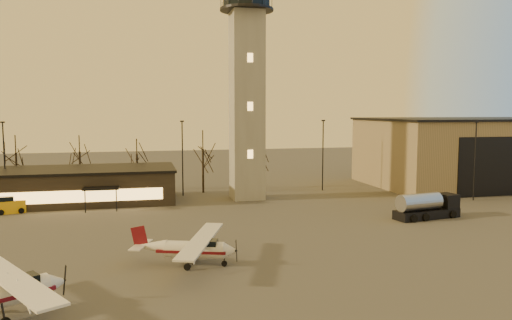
# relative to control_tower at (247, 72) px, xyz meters

# --- Properties ---
(ground) EXTENTS (220.00, 220.00, 0.00)m
(ground) POSITION_rel_control_tower_xyz_m (0.00, -30.00, -16.33)
(ground) COLOR #423F3D
(ground) RESTS_ON ground
(control_tower) EXTENTS (6.80, 6.80, 32.60)m
(control_tower) POSITION_rel_control_tower_xyz_m (0.00, 0.00, 0.00)
(control_tower) COLOR gray
(control_tower) RESTS_ON ground
(hangar) EXTENTS (30.60, 20.60, 10.30)m
(hangar) POSITION_rel_control_tower_xyz_m (36.00, 3.98, -11.17)
(hangar) COLOR #8E7A5D
(hangar) RESTS_ON ground
(terminal) EXTENTS (25.40, 12.20, 4.30)m
(terminal) POSITION_rel_control_tower_xyz_m (-21.99, 1.98, -14.17)
(terminal) COLOR black
(terminal) RESTS_ON ground
(light_poles) EXTENTS (58.50, 12.25, 10.14)m
(light_poles) POSITION_rel_control_tower_xyz_m (0.50, 1.00, -10.92)
(light_poles) COLOR black
(light_poles) RESTS_ON ground
(tree_row) EXTENTS (37.20, 9.20, 8.80)m
(tree_row) POSITION_rel_control_tower_xyz_m (-13.70, 9.16, -10.39)
(tree_row) COLOR black
(tree_row) RESTS_ON ground
(cessna_front) EXTENTS (8.57, 10.49, 2.94)m
(cessna_front) POSITION_rel_control_tower_xyz_m (-9.62, -26.82, -15.32)
(cessna_front) COLOR silver
(cessna_front) RESTS_ON ground
(cessna_rear) EXTENTS (9.44, 10.98, 3.27)m
(cessna_rear) POSITION_rel_control_tower_xyz_m (-21.04, -33.81, -15.21)
(cessna_rear) COLOR silver
(cessna_rear) RESTS_ON ground
(fuel_truck) EXTENTS (7.70, 3.48, 2.76)m
(fuel_truck) POSITION_rel_control_tower_xyz_m (16.19, -16.14, -15.23)
(fuel_truck) COLOR black
(fuel_truck) RESTS_ON ground
(service_cart) EXTENTS (3.39, 2.63, 1.94)m
(service_cart) POSITION_rel_control_tower_xyz_m (-27.96, -3.02, -15.59)
(service_cart) COLOR #E5A50D
(service_cart) RESTS_ON ground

